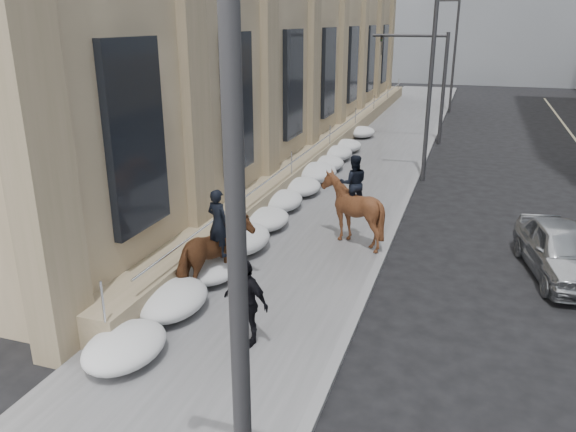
# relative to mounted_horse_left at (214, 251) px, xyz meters

# --- Properties ---
(ground) EXTENTS (140.00, 140.00, 0.00)m
(ground) POSITION_rel_mounted_horse_left_xyz_m (1.06, -1.52, -1.12)
(ground) COLOR black
(ground) RESTS_ON ground
(sidewalk) EXTENTS (5.00, 80.00, 0.12)m
(sidewalk) POSITION_rel_mounted_horse_left_xyz_m (1.06, 8.48, -1.06)
(sidewalk) COLOR #565659
(sidewalk) RESTS_ON ground
(curb) EXTENTS (0.24, 80.00, 0.12)m
(curb) POSITION_rel_mounted_horse_left_xyz_m (3.68, 8.48, -1.06)
(curb) COLOR slate
(curb) RESTS_ON ground
(streetlight_near) EXTENTS (1.71, 0.24, 8.00)m
(streetlight_near) POSITION_rel_mounted_horse_left_xyz_m (3.80, -7.52, 3.46)
(streetlight_near) COLOR #2D2D30
(streetlight_near) RESTS_ON ground
(streetlight_mid) EXTENTS (1.71, 0.24, 8.00)m
(streetlight_mid) POSITION_rel_mounted_horse_left_xyz_m (3.80, 12.48, 3.46)
(streetlight_mid) COLOR #2D2D30
(streetlight_mid) RESTS_ON ground
(streetlight_far) EXTENTS (1.71, 0.24, 8.00)m
(streetlight_far) POSITION_rel_mounted_horse_left_xyz_m (3.80, 32.48, 3.46)
(streetlight_far) COLOR #2D2D30
(streetlight_far) RESTS_ON ground
(traffic_signal) EXTENTS (4.10, 0.22, 6.00)m
(traffic_signal) POSITION_rel_mounted_horse_left_xyz_m (3.14, 20.48, 2.88)
(traffic_signal) COLOR #2D2D30
(traffic_signal) RESTS_ON ground
(snow_bank) EXTENTS (1.70, 18.10, 0.76)m
(snow_bank) POSITION_rel_mounted_horse_left_xyz_m (-0.36, 6.59, -0.65)
(snow_bank) COLOR silver
(snow_bank) RESTS_ON sidewalk
(mounted_horse_left) EXTENTS (1.60, 2.37, 2.59)m
(mounted_horse_left) POSITION_rel_mounted_horse_left_xyz_m (0.00, 0.00, 0.00)
(mounted_horse_left) COLOR #4A2A16
(mounted_horse_left) RESTS_ON sidewalk
(mounted_horse_right) EXTENTS (2.28, 2.41, 2.73)m
(mounted_horse_right) POSITION_rel_mounted_horse_left_xyz_m (2.60, 4.14, 0.16)
(mounted_horse_right) COLOR #422413
(mounted_horse_right) RESTS_ON sidewalk
(pedestrian) EXTENTS (1.19, 0.73, 1.89)m
(pedestrian) POSITION_rel_mounted_horse_left_xyz_m (1.73, -2.14, -0.06)
(pedestrian) COLOR black
(pedestrian) RESTS_ON sidewalk
(car_silver) EXTENTS (2.54, 4.57, 1.47)m
(car_silver) POSITION_rel_mounted_horse_left_xyz_m (8.46, 3.84, -0.39)
(car_silver) COLOR #9FA2A6
(car_silver) RESTS_ON ground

